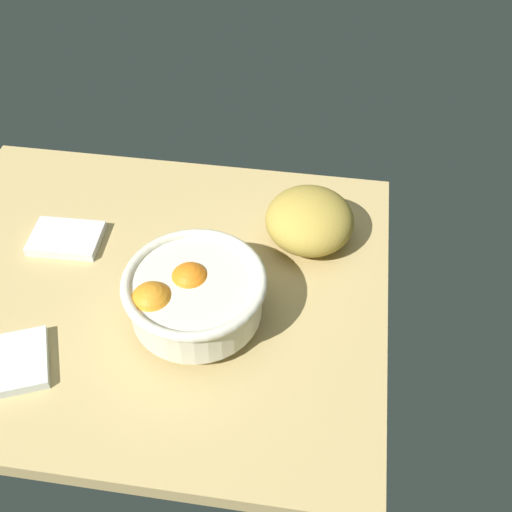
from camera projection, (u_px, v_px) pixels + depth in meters
ground_plane at (148, 293)px, 104.30cm from camera, size 77.63×64.82×3.00cm
fruit_bowl at (192, 294)px, 94.41cm from camera, size 21.46×21.46×10.25cm
bread_loaf at (309, 220)px, 107.19cm from camera, size 16.89×16.82×9.33cm
napkin_folded at (0, 366)px, 91.89cm from camera, size 16.61×14.86×1.59cm
napkin_spare at (66, 238)px, 109.70cm from camera, size 12.20×8.81×1.59cm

